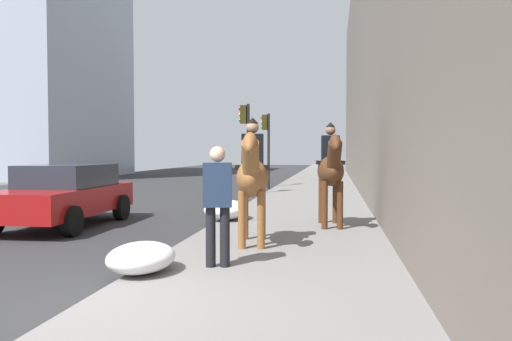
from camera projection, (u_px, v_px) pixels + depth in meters
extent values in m
cube|color=slate|center=(249.00, 315.00, 5.09)|extent=(120.00, 3.71, 0.12)
cube|color=#9EA8B7|center=(29.00, 15.00, 33.91)|extent=(12.00, 10.00, 22.29)
ellipsoid|color=brown|center=(253.00, 178.00, 8.69)|extent=(1.56, 0.74, 0.66)
cylinder|color=brown|center=(261.00, 220.00, 8.26)|extent=(0.13, 0.13, 0.97)
cylinder|color=brown|center=(242.00, 220.00, 8.27)|extent=(0.13, 0.13, 0.97)
cylinder|color=brown|center=(262.00, 213.00, 9.16)|extent=(0.13, 0.13, 0.97)
cylinder|color=brown|center=(245.00, 213.00, 9.17)|extent=(0.13, 0.13, 0.97)
cylinder|color=brown|center=(251.00, 159.00, 7.91)|extent=(0.66, 0.36, 0.68)
ellipsoid|color=brown|center=(250.00, 143.00, 7.69)|extent=(0.65, 0.30, 0.49)
cylinder|color=black|center=(254.00, 181.00, 9.41)|extent=(0.29, 0.13, 0.55)
cube|color=black|center=(253.00, 167.00, 8.73)|extent=(0.51, 0.65, 0.08)
cube|color=black|center=(253.00, 150.00, 8.72)|extent=(0.32, 0.41, 0.55)
sphere|color=tan|center=(253.00, 127.00, 8.71)|extent=(0.22, 0.22, 0.22)
cone|color=black|center=(253.00, 120.00, 8.70)|extent=(0.22, 0.22, 0.10)
ellipsoid|color=#4C2B16|center=(330.00, 171.00, 10.78)|extent=(1.55, 0.71, 0.66)
cylinder|color=#4C2B16|center=(340.00, 205.00, 10.35)|extent=(0.13, 0.13, 1.01)
cylinder|color=#4C2B16|center=(325.00, 205.00, 10.37)|extent=(0.13, 0.13, 1.01)
cylinder|color=#4C2B16|center=(335.00, 201.00, 11.25)|extent=(0.13, 0.13, 1.01)
cylinder|color=#4C2B16|center=(321.00, 201.00, 11.27)|extent=(0.13, 0.13, 1.01)
cylinder|color=#4C2B16|center=(334.00, 155.00, 10.00)|extent=(0.66, 0.34, 0.68)
ellipsoid|color=#4C2B16|center=(335.00, 143.00, 9.78)|extent=(0.65, 0.28, 0.49)
cylinder|color=black|center=(327.00, 174.00, 11.50)|extent=(0.29, 0.13, 0.55)
cube|color=black|center=(330.00, 162.00, 10.83)|extent=(0.50, 0.64, 0.08)
cube|color=black|center=(330.00, 148.00, 10.81)|extent=(0.32, 0.41, 0.55)
sphere|color=#8C664C|center=(330.00, 130.00, 10.80)|extent=(0.22, 0.22, 0.22)
cone|color=black|center=(330.00, 124.00, 10.79)|extent=(0.22, 0.22, 0.10)
cylinder|color=black|center=(211.00, 237.00, 6.97)|extent=(0.14, 0.14, 0.85)
cylinder|color=black|center=(225.00, 237.00, 6.97)|extent=(0.14, 0.14, 0.85)
cube|color=#1E2D47|center=(218.00, 185.00, 6.94)|extent=(0.33, 0.44, 0.62)
sphere|color=#D8AD8C|center=(218.00, 154.00, 6.93)|extent=(0.22, 0.22, 0.22)
cube|color=maroon|center=(63.00, 200.00, 11.50)|extent=(4.16, 1.88, 0.60)
cube|color=#262D38|center=(68.00, 176.00, 11.72)|extent=(2.29, 1.62, 0.52)
cylinder|color=black|center=(72.00, 221.00, 10.13)|extent=(0.65, 0.24, 0.64)
cylinder|color=black|center=(122.00, 207.00, 12.66)|extent=(0.65, 0.24, 0.64)
cylinder|color=black|center=(56.00, 206.00, 12.89)|extent=(0.65, 0.24, 0.64)
cylinder|color=black|center=(248.00, 151.00, 18.96)|extent=(0.12, 0.12, 3.57)
cube|color=#2D280C|center=(243.00, 114.00, 18.94)|extent=(0.20, 0.24, 0.70)
sphere|color=red|center=(240.00, 109.00, 18.95)|extent=(0.14, 0.14, 0.14)
sphere|color=orange|center=(240.00, 114.00, 18.96)|extent=(0.14, 0.14, 0.14)
sphere|color=green|center=(240.00, 120.00, 18.96)|extent=(0.14, 0.14, 0.14)
cylinder|color=black|center=(269.00, 151.00, 23.09)|extent=(0.12, 0.12, 3.52)
cube|color=#2D280C|center=(265.00, 122.00, 23.07)|extent=(0.20, 0.24, 0.70)
sphere|color=red|center=(262.00, 118.00, 23.08)|extent=(0.14, 0.14, 0.14)
sphere|color=orange|center=(262.00, 122.00, 23.09)|extent=(0.14, 0.14, 0.14)
sphere|color=green|center=(262.00, 127.00, 23.09)|extent=(0.14, 0.14, 0.14)
ellipsoid|color=white|center=(141.00, 257.00, 6.68)|extent=(1.15, 0.88, 0.40)
ellipsoid|color=white|center=(226.00, 210.00, 11.88)|extent=(1.35, 1.03, 0.47)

